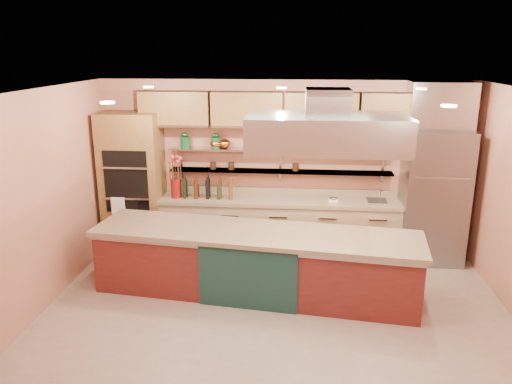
# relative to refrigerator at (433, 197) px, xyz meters

# --- Properties ---
(floor) EXTENTS (6.00, 5.00, 0.02)m
(floor) POSITION_rel_refrigerator_xyz_m (-2.35, -2.14, -1.06)
(floor) COLOR tan
(floor) RESTS_ON ground
(ceiling) EXTENTS (6.00, 5.00, 0.02)m
(ceiling) POSITION_rel_refrigerator_xyz_m (-2.35, -2.14, 1.75)
(ceiling) COLOR black
(ceiling) RESTS_ON wall_back
(wall_back) EXTENTS (6.00, 0.04, 2.80)m
(wall_back) POSITION_rel_refrigerator_xyz_m (-2.35, 0.36, 0.35)
(wall_back) COLOR tan
(wall_back) RESTS_ON floor
(wall_front) EXTENTS (6.00, 0.04, 2.80)m
(wall_front) POSITION_rel_refrigerator_xyz_m (-2.35, -4.64, 0.35)
(wall_front) COLOR tan
(wall_front) RESTS_ON floor
(wall_left) EXTENTS (0.04, 5.00, 2.80)m
(wall_left) POSITION_rel_refrigerator_xyz_m (-5.35, -2.14, 0.35)
(wall_left) COLOR tan
(wall_left) RESTS_ON floor
(oven_stack) EXTENTS (0.95, 0.64, 2.30)m
(oven_stack) POSITION_rel_refrigerator_xyz_m (-4.80, 0.04, 0.10)
(oven_stack) COLOR brown
(oven_stack) RESTS_ON floor
(refrigerator) EXTENTS (0.95, 0.72, 2.10)m
(refrigerator) POSITION_rel_refrigerator_xyz_m (0.00, 0.00, 0.00)
(refrigerator) COLOR gray
(refrigerator) RESTS_ON floor
(back_counter) EXTENTS (3.84, 0.64, 0.93)m
(back_counter) POSITION_rel_refrigerator_xyz_m (-2.40, 0.06, -0.58)
(back_counter) COLOR tan
(back_counter) RESTS_ON floor
(wall_shelf_lower) EXTENTS (3.60, 0.26, 0.03)m
(wall_shelf_lower) POSITION_rel_refrigerator_xyz_m (-2.40, 0.23, 0.30)
(wall_shelf_lower) COLOR #ABADB2
(wall_shelf_lower) RESTS_ON wall_back
(wall_shelf_upper) EXTENTS (3.60, 0.26, 0.03)m
(wall_shelf_upper) POSITION_rel_refrigerator_xyz_m (-2.40, 0.23, 0.65)
(wall_shelf_upper) COLOR #ABADB2
(wall_shelf_upper) RESTS_ON wall_back
(upper_cabinets) EXTENTS (4.60, 0.36, 0.55)m
(upper_cabinets) POSITION_rel_refrigerator_xyz_m (-2.35, 0.18, 1.30)
(upper_cabinets) COLOR brown
(upper_cabinets) RESTS_ON wall_back
(range_hood) EXTENTS (2.00, 1.00, 0.45)m
(range_hood) POSITION_rel_refrigerator_xyz_m (-1.76, -1.38, 1.20)
(range_hood) COLOR #ABADB2
(range_hood) RESTS_ON ceiling
(ceiling_downlights) EXTENTS (4.00, 2.80, 0.02)m
(ceiling_downlights) POSITION_rel_refrigerator_xyz_m (-2.35, -1.94, 1.72)
(ceiling_downlights) COLOR #FFE5A5
(ceiling_downlights) RESTS_ON ceiling
(island) EXTENTS (4.42, 1.48, 0.91)m
(island) POSITION_rel_refrigerator_xyz_m (-2.66, -1.38, -0.60)
(island) COLOR maroon
(island) RESTS_ON floor
(flower_vase) EXTENTS (0.17, 0.17, 0.31)m
(flower_vase) POSITION_rel_refrigerator_xyz_m (-4.08, 0.01, 0.03)
(flower_vase) COLOR maroon
(flower_vase) RESTS_ON back_counter
(oil_bottle_cluster) EXTENTS (0.90, 0.53, 0.28)m
(oil_bottle_cluster) POSITION_rel_refrigerator_xyz_m (-3.55, 0.01, 0.02)
(oil_bottle_cluster) COLOR black
(oil_bottle_cluster) RESTS_ON back_counter
(kitchen_scale) EXTENTS (0.16, 0.14, 0.08)m
(kitchen_scale) POSITION_rel_refrigerator_xyz_m (-1.54, 0.01, -0.08)
(kitchen_scale) COLOR white
(kitchen_scale) RESTS_ON back_counter
(bar_faucet) EXTENTS (0.03, 0.03, 0.21)m
(bar_faucet) POSITION_rel_refrigerator_xyz_m (-0.79, 0.11, -0.02)
(bar_faucet) COLOR white
(bar_faucet) RESTS_ON back_counter
(copper_kettle) EXTENTS (0.20, 0.20, 0.15)m
(copper_kettle) POSITION_rel_refrigerator_xyz_m (-3.30, 0.23, 0.74)
(copper_kettle) COLOR #C0632C
(copper_kettle) RESTS_ON wall_shelf_upper
(green_canister) EXTENTS (0.15, 0.15, 0.16)m
(green_canister) POSITION_rel_refrigerator_xyz_m (-2.77, 0.23, 0.75)
(green_canister) COLOR #104A22
(green_canister) RESTS_ON wall_shelf_upper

